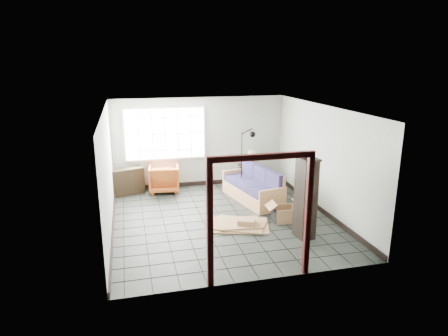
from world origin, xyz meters
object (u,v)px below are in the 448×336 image
object	(u,v)px
futon_sofa	(254,188)
tall_shelf	(306,197)
armchair	(164,177)
side_table	(250,169)

from	to	relation	value
futon_sofa	tall_shelf	size ratio (longest dim) A/B	1.25
futon_sofa	armchair	world-z (taller)	futon_sofa
armchair	side_table	bearing A→B (deg)	-173.94
armchair	side_table	xyz separation A→B (m)	(2.55, 0.00, 0.07)
side_table	futon_sofa	bearing A→B (deg)	-102.76
side_table	tall_shelf	distance (m)	3.75
futon_sofa	side_table	size ratio (longest dim) A/B	3.50
futon_sofa	armchair	distance (m)	2.61
futon_sofa	tall_shelf	world-z (taller)	tall_shelf
side_table	tall_shelf	world-z (taller)	tall_shelf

